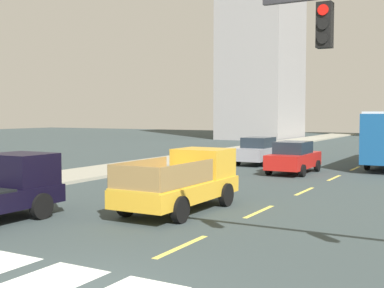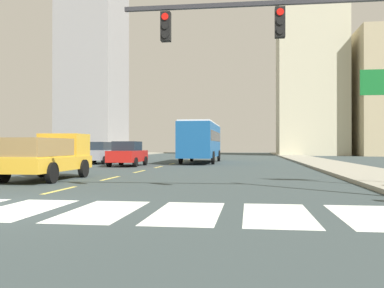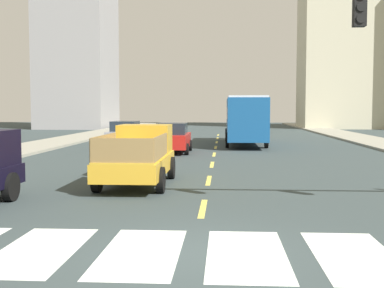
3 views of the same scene
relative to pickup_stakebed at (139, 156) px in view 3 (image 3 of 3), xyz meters
name	(u,v)px [view 3 (image 3 of 3)]	position (x,y,z in m)	size (l,w,h in m)	color
ground_plane	(193,253)	(2.35, -8.24, -0.94)	(160.00, 160.00, 0.00)	#344042
sidewalk_left	(1,154)	(-9.32, 9.76, -0.86)	(3.59, 110.00, 0.15)	gray
crosswalk_stripe_3	(39,250)	(-0.46, -8.24, -0.93)	(1.39, 3.19, 0.01)	white
crosswalk_stripe_4	(141,252)	(1.41, -8.24, -0.93)	(1.39, 3.19, 0.01)	white
crosswalk_stripe_5	(246,254)	(3.29, -8.24, -0.93)	(1.39, 3.19, 0.01)	white
crosswalk_stripe_6	(354,256)	(5.17, -8.24, -0.93)	(1.39, 3.19, 0.01)	white
lane_dash_0	(203,208)	(2.35, -4.24, -0.93)	(0.16, 2.40, 0.01)	#E1CB52
lane_dash_1	(209,180)	(2.35, 0.76, -0.93)	(0.16, 2.40, 0.01)	#E1CB52
lane_dash_2	(212,165)	(2.35, 5.76, -0.93)	(0.16, 2.40, 0.01)	#E1CB52
lane_dash_3	(214,154)	(2.35, 10.76, -0.93)	(0.16, 2.40, 0.01)	#E1CB52
lane_dash_4	(216,147)	(2.35, 15.76, -0.93)	(0.16, 2.40, 0.01)	#E1CB52
lane_dash_5	(217,142)	(2.35, 20.76, -0.93)	(0.16, 2.40, 0.01)	#E1CB52
lane_dash_6	(218,138)	(2.35, 25.76, -0.93)	(0.16, 2.40, 0.01)	#E1CB52
lane_dash_7	(218,135)	(2.35, 30.76, -0.93)	(0.16, 2.40, 0.01)	#E1CB52
pickup_stakebed	(139,156)	(0.00, 0.00, 0.00)	(2.18, 5.20, 1.96)	gold
city_bus	(245,117)	(4.35, 18.36, 1.02)	(2.72, 10.80, 3.32)	#17508C
sedan_far	(173,138)	(-0.04, 11.66, -0.08)	(2.02, 4.40, 1.72)	red
sedan_near_right	(126,134)	(-3.49, 15.33, -0.08)	(2.02, 4.40, 1.72)	gray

